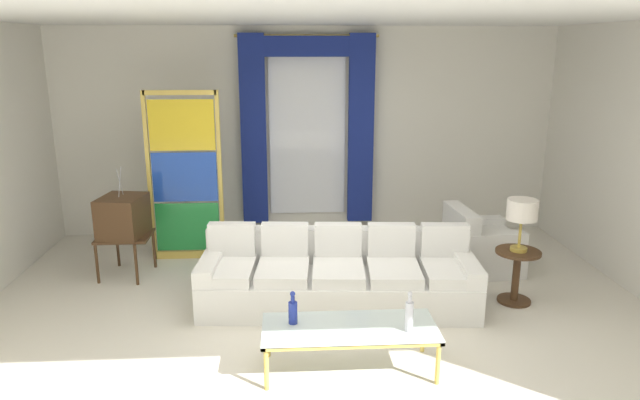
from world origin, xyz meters
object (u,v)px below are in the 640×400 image
object	(u,v)px
armchair_white	(479,247)
stained_glass_divider	(185,180)
peacock_figurine	(226,252)
coffee_table	(350,330)
round_side_table	(516,271)
bottle_crystal_tall	(409,315)
vintage_tv	(123,218)
bottle_blue_decanter	(293,311)
couch_white_long	(338,277)
table_lamp_brass	(522,212)

from	to	relation	value
armchair_white	stained_glass_divider	distance (m)	3.82
stained_glass_divider	peacock_figurine	distance (m)	1.07
coffee_table	armchair_white	distance (m)	2.90
round_side_table	bottle_crystal_tall	bearing A→B (deg)	-137.25
stained_glass_divider	armchair_white	bearing A→B (deg)	-9.52
vintage_tv	round_side_table	xyz separation A→B (m)	(4.45, -1.04, -0.37)
coffee_table	bottle_blue_decanter	distance (m)	0.51
coffee_table	bottle_crystal_tall	xyz separation A→B (m)	(0.49, -0.11, 0.18)
bottle_blue_decanter	round_side_table	distance (m)	2.71
couch_white_long	bottle_crystal_tall	distance (m)	1.53
couch_white_long	stained_glass_divider	xyz separation A→B (m)	(-1.84, 1.52, 0.75)
round_side_table	table_lamp_brass	world-z (taller)	table_lamp_brass
table_lamp_brass	stained_glass_divider	bearing A→B (deg)	157.25
stained_glass_divider	couch_white_long	bearing A→B (deg)	-39.50
coffee_table	table_lamp_brass	world-z (taller)	table_lamp_brass
coffee_table	stained_glass_divider	world-z (taller)	stained_glass_divider
bottle_blue_decanter	couch_white_long	bearing A→B (deg)	67.88
round_side_table	table_lamp_brass	distance (m)	0.67
bottle_crystal_tall	round_side_table	bearing A→B (deg)	42.75
vintage_tv	stained_glass_divider	bearing A→B (deg)	39.38
peacock_figurine	table_lamp_brass	xyz separation A→B (m)	(3.25, -1.18, 0.81)
coffee_table	bottle_blue_decanter	size ratio (longest dim) A/B	5.03
coffee_table	stained_glass_divider	xyz separation A→B (m)	(-1.82, 2.84, 0.68)
stained_glass_divider	round_side_table	world-z (taller)	stained_glass_divider
bottle_blue_decanter	round_side_table	bearing A→B (deg)	25.54
coffee_table	armchair_white	world-z (taller)	armchair_white
bottle_crystal_tall	vintage_tv	distance (m)	3.82
vintage_tv	bottle_blue_decanter	bearing A→B (deg)	-47.73
table_lamp_brass	armchair_white	bearing A→B (deg)	95.51
vintage_tv	round_side_table	world-z (taller)	vintage_tv
stained_glass_divider	table_lamp_brass	xyz separation A→B (m)	(3.78, -1.58, -0.03)
coffee_table	round_side_table	bearing A→B (deg)	32.64
bottle_crystal_tall	coffee_table	bearing A→B (deg)	167.48
vintage_tv	armchair_white	bearing A→B (deg)	-0.93
bottle_blue_decanter	round_side_table	xyz separation A→B (m)	(2.44, 1.17, -0.17)
coffee_table	table_lamp_brass	distance (m)	2.42
coffee_table	round_side_table	distance (m)	2.33
peacock_figurine	table_lamp_brass	distance (m)	3.55
bottle_crystal_tall	armchair_white	distance (m)	2.72
bottle_blue_decanter	stained_glass_divider	xyz separation A→B (m)	(-1.34, 2.75, 0.53)
vintage_tv	armchair_white	distance (m)	4.38
round_side_table	table_lamp_brass	size ratio (longest dim) A/B	1.04
stained_glass_divider	peacock_figurine	size ratio (longest dim) A/B	3.67
coffee_table	peacock_figurine	bearing A→B (deg)	117.84
armchair_white	table_lamp_brass	xyz separation A→B (m)	(0.09, -0.97, 0.74)
armchair_white	stained_glass_divider	bearing A→B (deg)	170.48
bottle_crystal_tall	vintage_tv	world-z (taller)	vintage_tv
vintage_tv	stained_glass_divider	distance (m)	0.92
stained_glass_divider	table_lamp_brass	world-z (taller)	stained_glass_divider
couch_white_long	round_side_table	bearing A→B (deg)	-2.03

